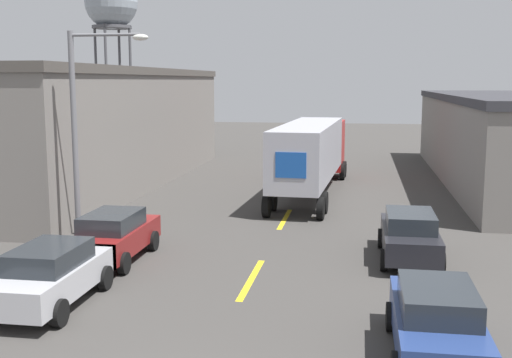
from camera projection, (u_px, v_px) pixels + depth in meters
road_centerline at (251, 279)px, 19.02m from camera, size 0.20×20.92×0.01m
warehouse_left at (78, 127)px, 36.18m from camera, size 9.90×26.48×6.52m
semi_truck at (313, 150)px, 33.17m from camera, size 3.28×14.47×3.74m
parked_car_left_far at (114, 235)px, 20.85m from camera, size 1.93×4.52×1.62m
parked_car_right_near at (436, 321)px, 13.45m from camera, size 1.93×4.52×1.62m
parked_car_right_mid at (410, 235)px, 20.93m from camera, size 1.93×4.52×1.62m
parked_car_left_near at (52, 274)px, 16.69m from camera, size 1.93×4.52×1.62m
water_tower at (111, 5)px, 67.49m from camera, size 5.54×5.54×16.76m
street_lamp at (84, 121)px, 22.54m from camera, size 2.91×0.32×7.53m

